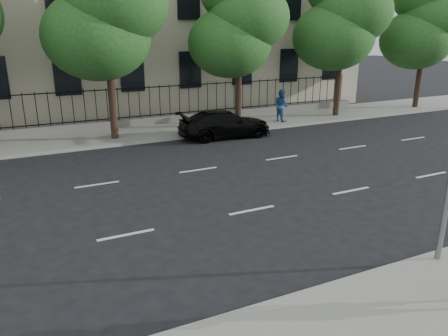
{
  "coord_description": "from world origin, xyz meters",
  "views": [
    {
      "loc": [
        -6.25,
        -8.58,
        5.53
      ],
      "look_at": [
        -0.74,
        3.0,
        1.36
      ],
      "focal_mm": 35.0,
      "sensor_mm": 36.0,
      "label": 1
    }
  ],
  "objects": [
    {
      "name": "tree_f",
      "position": [
        19.04,
        13.36,
        5.88
      ],
      "size": [
        5.52,
        5.12,
        9.01
      ],
      "color": "#382619",
      "rests_on": "far_sidewalk"
    },
    {
      "name": "tree_e",
      "position": [
        12.04,
        13.36,
        6.2
      ],
      "size": [
        5.71,
        5.31,
        9.46
      ],
      "color": "#382619",
      "rests_on": "far_sidewalk"
    },
    {
      "name": "lane_markings",
      "position": [
        0.0,
        4.75,
        0.01
      ],
      "size": [
        49.6,
        4.62,
        0.01
      ],
      "primitive_type": null,
      "color": "silver",
      "rests_on": "ground"
    },
    {
      "name": "tree_c",
      "position": [
        -1.96,
        13.36,
        6.41
      ],
      "size": [
        5.89,
        5.5,
        9.8
      ],
      "color": "#382619",
      "rests_on": "far_sidewalk"
    },
    {
      "name": "iron_fence",
      "position": [
        0.0,
        15.7,
        0.65
      ],
      "size": [
        30.0,
        0.5,
        2.2
      ],
      "color": "slate",
      "rests_on": "far_sidewalk"
    },
    {
      "name": "black_sedan",
      "position": [
        3.36,
        11.5,
        0.71
      ],
      "size": [
        4.99,
        2.28,
        1.41
      ],
      "primitive_type": "imported",
      "rotation": [
        0.0,
        0.0,
        1.51
      ],
      "color": "black",
      "rests_on": "ground"
    },
    {
      "name": "pedestrian_far",
      "position": [
        7.81,
        13.1,
        1.09
      ],
      "size": [
        0.85,
        1.01,
        1.87
      ],
      "primitive_type": "imported",
      "rotation": [
        0.0,
        0.0,
        1.74
      ],
      "color": "navy",
      "rests_on": "far_sidewalk"
    },
    {
      "name": "tree_d",
      "position": [
        5.04,
        13.36,
        5.84
      ],
      "size": [
        5.34,
        4.94,
        8.84
      ],
      "color": "#382619",
      "rests_on": "far_sidewalk"
    },
    {
      "name": "near_sidewalk",
      "position": [
        0.0,
        -4.0,
        0.07
      ],
      "size": [
        60.0,
        4.0,
        0.15
      ],
      "primitive_type": "cube",
      "color": "gray",
      "rests_on": "ground"
    },
    {
      "name": "far_sidewalk",
      "position": [
        0.0,
        14.0,
        0.07
      ],
      "size": [
        60.0,
        4.0,
        0.15
      ],
      "primitive_type": "cube",
      "color": "gray",
      "rests_on": "ground"
    },
    {
      "name": "ground",
      "position": [
        0.0,
        0.0,
        0.0
      ],
      "size": [
        120.0,
        120.0,
        0.0
      ],
      "primitive_type": "plane",
      "color": "black",
      "rests_on": "ground"
    }
  ]
}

